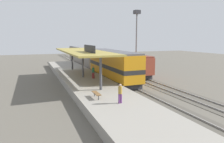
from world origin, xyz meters
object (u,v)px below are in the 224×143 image
at_px(freight_car, 129,64).
at_px(person_walking, 120,92).
at_px(platform_bench, 96,93).
at_px(person_waiting, 93,72).
at_px(passenger_carriage_single, 84,56).
at_px(locomotive, 113,65).
at_px(light_mast, 137,28).

bearing_deg(freight_car, person_walking, -118.63).
xyz_separation_m(platform_bench, freight_car, (10.60, 14.52, 0.63)).
bearing_deg(person_waiting, passenger_carriage_single, 79.77).
distance_m(locomotive, light_mast, 12.13).
distance_m(freight_car, person_walking, 19.12).
height_order(platform_bench, light_mast, light_mast).
relative_size(freight_car, person_waiting, 7.02).
relative_size(locomotive, person_walking, 8.44).
height_order(light_mast, person_waiting, light_mast).
relative_size(locomotive, freight_car, 1.20).
relative_size(freight_car, light_mast, 1.03).
height_order(platform_bench, locomotive, locomotive).
bearing_deg(person_waiting, light_mast, 37.28).
height_order(person_waiting, person_walking, same).
bearing_deg(light_mast, person_walking, -121.44).
height_order(locomotive, passenger_carriage_single, locomotive).
bearing_deg(freight_car, platform_bench, -126.13).
bearing_deg(person_walking, person_waiting, 84.88).
bearing_deg(person_walking, locomotive, 70.84).
relative_size(locomotive, light_mast, 1.23).
xyz_separation_m(platform_bench, locomotive, (6.00, 10.86, 1.07)).
relative_size(passenger_carriage_single, light_mast, 1.71).
xyz_separation_m(locomotive, person_waiting, (-3.52, -1.52, -0.56)).
xyz_separation_m(light_mast, person_walking, (-12.36, -20.22, -6.54)).
bearing_deg(person_walking, freight_car, 61.37).
xyz_separation_m(platform_bench, person_walking, (1.44, -2.26, 0.51)).
xyz_separation_m(platform_bench, light_mast, (13.80, 17.96, 7.05)).
bearing_deg(light_mast, freight_car, -132.95).
height_order(platform_bench, passenger_carriage_single, passenger_carriage_single).
relative_size(platform_bench, person_waiting, 0.99).
xyz_separation_m(locomotive, person_walking, (-4.56, -13.12, -0.56)).
xyz_separation_m(freight_car, person_walking, (-9.16, -16.78, -0.12)).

